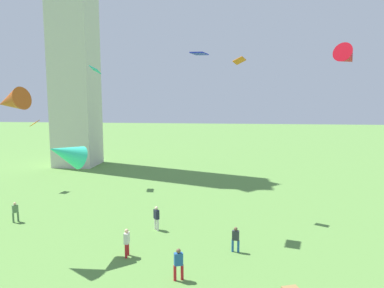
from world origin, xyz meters
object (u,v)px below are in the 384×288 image
(kite_flying_5, at_px, (348,57))
(person_0, at_px, (15,211))
(person_1, at_px, (178,262))
(kite_flying_0, at_px, (11,101))
(person_4, at_px, (127,241))
(kite_flying_4, at_px, (35,123))
(kite_flying_2, at_px, (66,153))
(kite_flying_6, at_px, (95,70))
(person_2, at_px, (156,217))
(person_3, at_px, (236,238))
(kite_flying_1, at_px, (239,61))
(kite_flying_3, at_px, (199,54))

(kite_flying_5, bearing_deg, person_0, 47.85)
(person_1, xyz_separation_m, kite_flying_0, (-10.07, 2.20, 8.29))
(person_4, height_order, kite_flying_4, kite_flying_4)
(kite_flying_2, height_order, kite_flying_6, kite_flying_6)
(person_2, height_order, kite_flying_6, kite_flying_6)
(person_3, bearing_deg, kite_flying_6, 142.50)
(kite_flying_1, distance_m, kite_flying_6, 17.26)
(person_1, xyz_separation_m, person_4, (-3.47, 2.49, -0.00))
(person_1, height_order, kite_flying_1, kite_flying_1)
(person_0, relative_size, kite_flying_2, 0.56)
(person_4, distance_m, kite_flying_6, 22.59)
(person_2, height_order, kite_flying_5, kite_flying_5)
(kite_flying_5, height_order, kite_flying_6, kite_flying_5)
(person_4, xyz_separation_m, kite_flying_2, (-3.54, -0.06, 5.26))
(kite_flying_4, distance_m, kite_flying_5, 29.85)
(kite_flying_6, bearing_deg, person_2, 32.51)
(person_1, relative_size, kite_flying_3, 1.11)
(person_0, bearing_deg, kite_flying_5, -37.51)
(person_0, height_order, person_4, person_4)
(person_0, bearing_deg, person_4, -73.26)
(kite_flying_4, bearing_deg, kite_flying_1, -105.79)
(person_0, height_order, kite_flying_5, kite_flying_5)
(kite_flying_1, bearing_deg, person_1, -76.20)
(kite_flying_0, xyz_separation_m, kite_flying_2, (3.06, 0.24, -3.03))
(person_3, height_order, kite_flying_4, kite_flying_4)
(person_3, height_order, kite_flying_6, kite_flying_6)
(person_1, height_order, person_2, person_2)
(kite_flying_1, distance_m, kite_flying_5, 8.23)
(kite_flying_3, xyz_separation_m, kite_flying_6, (-12.10, 12.44, -0.14))
(person_0, xyz_separation_m, person_4, (10.15, -5.04, 0.09))
(person_0, bearing_deg, person_1, -75.82)
(kite_flying_0, bearing_deg, kite_flying_2, 111.56)
(person_0, distance_m, kite_flying_6, 17.20)
(person_1, relative_size, kite_flying_0, 0.72)
(person_4, distance_m, kite_flying_5, 21.02)
(kite_flying_0, xyz_separation_m, kite_flying_4, (-7.16, 15.28, -2.43))
(person_1, height_order, kite_flying_5, kite_flying_5)
(person_2, relative_size, person_4, 1.01)
(kite_flying_1, bearing_deg, person_2, -112.12)
(kite_flying_3, bearing_deg, kite_flying_4, -103.48)
(kite_flying_0, bearing_deg, kite_flying_4, -137.88)
(person_0, bearing_deg, person_3, -59.51)
(kite_flying_2, distance_m, kite_flying_5, 21.62)
(kite_flying_2, bearing_deg, kite_flying_0, -137.13)
(kite_flying_3, bearing_deg, person_0, -73.69)
(person_3, bearing_deg, person_0, 178.03)
(person_1, xyz_separation_m, kite_flying_2, (-7.01, 2.44, 5.26))
(kite_flying_4, bearing_deg, kite_flying_6, -63.52)
(person_0, distance_m, person_4, 11.33)
(person_0, xyz_separation_m, kite_flying_3, (14.05, 0.24, 11.60))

